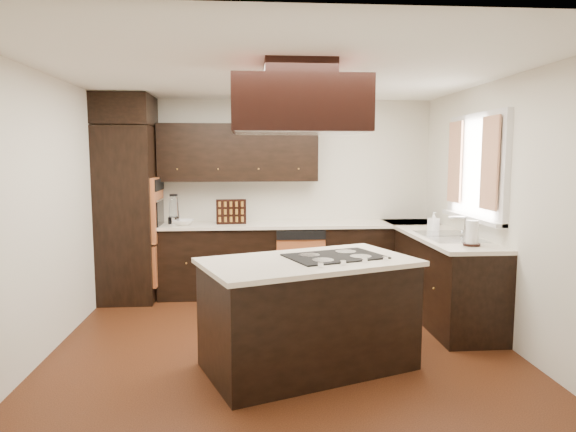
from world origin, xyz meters
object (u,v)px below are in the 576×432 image
at_px(island, 308,316).
at_px(range_hood, 299,106).
at_px(spice_rack, 231,212).
at_px(oven_column, 129,214).

height_order(island, range_hood, range_hood).
xyz_separation_m(island, spice_rack, (-0.71, 2.30, 0.63)).
xyz_separation_m(oven_column, spice_rack, (1.25, 0.06, 0.01)).
height_order(range_hood, spice_rack, range_hood).
xyz_separation_m(oven_column, island, (1.96, -2.24, -0.62)).
bearing_deg(oven_column, range_hood, -50.26).
relative_size(oven_column, range_hood, 2.02).
bearing_deg(island, range_hood, 171.21).
bearing_deg(spice_rack, range_hood, -80.64).
xyz_separation_m(island, range_hood, (-0.08, -0.02, 1.72)).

